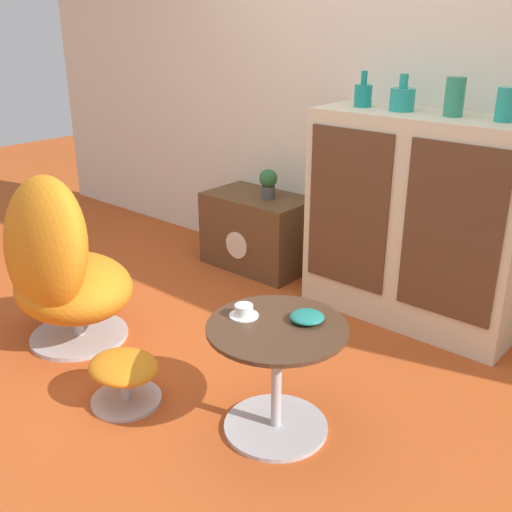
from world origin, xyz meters
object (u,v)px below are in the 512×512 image
Objects in this scene: vase_inner_right at (455,97)px; vase_rightmost at (505,105)px; ottoman at (124,373)px; sideboard at (415,221)px; potted_plant at (268,182)px; vase_inner_left at (402,98)px; coffee_table at (277,370)px; tv_console at (258,231)px; egg_chair at (59,268)px; teacup at (244,312)px; vase_leftmost at (363,94)px; bowl at (307,317)px.

vase_rightmost is at bearing 0.00° from vase_inner_right.
sideboard is at bearing 70.85° from ottoman.
vase_inner_left is at bearing -0.38° from potted_plant.
coffee_table is 2.92× the size of potted_plant.
vase_rightmost is (1.54, -0.01, 0.99)m from tv_console.
potted_plant is at bearing 83.61° from egg_chair.
tv_console is 3.69× the size of potted_plant.
egg_chair is 1.17m from teacup.
vase_leftmost is (0.77, -0.01, 0.98)m from tv_console.
bowl is at bearing -89.79° from vase_inner_right.
vase_inner_left is (1.01, -0.01, 0.98)m from tv_console.
vase_inner_left is (-0.22, 1.31, 0.94)m from coffee_table.
vase_leftmost is at bearing 180.00° from vase_rightmost.
coffee_table is 2.96× the size of vase_inner_right.
ottoman is at bearing -109.15° from sideboard.
vase_inner_left is 1.43m from bowl.
vase_inner_left reaches higher than tv_console.
vase_inner_right is 0.25m from vase_rightmost.
ottoman is 1.77× the size of vase_inner_right.
potted_plant reaches higher than coffee_table.
bowl is (0.14, -1.19, -0.07)m from sideboard.
coffee_table is 1.68m from vase_leftmost.
teacup is (1.16, 0.14, 0.08)m from egg_chair.
vase_inner_right reaches higher than coffee_table.
egg_chair reaches higher than ottoman.
ottoman is at bearing -120.46° from vase_rightmost.
vase_inner_right reaches higher than vase_rightmost.
ottoman is 2.08m from vase_inner_right.
coffee_table is (0.63, 0.30, 0.14)m from ottoman.
sideboard is 1.07m from potted_plant.
potted_plant is (-1.46, 0.01, -0.63)m from vase_rightmost.
bowl reaches higher than tv_console.
vase_leftmost is at bearing 180.00° from vase_inner_left.
tv_console is 4.51× the size of vase_rightmost.
teacup is at bearing 6.83° from egg_chair.
vase_inner_left is at bearing 99.72° from coffee_table.
vase_leftmost is at bearing -0.51° from potted_plant.
coffee_table is (1.23, -1.31, 0.04)m from tv_console.
potted_plant is (-1.07, 0.01, 0.03)m from sideboard.
bowl is (1.30, -1.20, 0.26)m from tv_console.
sideboard is at bearing 93.41° from coffee_table.
vase_rightmost reaches higher than tv_console.
potted_plant reaches higher than bowl.
vase_rightmost is at bearing 76.64° from coffee_table.
coffee_table is at bearing 7.13° from egg_chair.
vase_inner_left is 0.54m from vase_rightmost.
bowl reaches higher than coffee_table.
tv_console is 3.74× the size of vase_leftmost.
vase_inner_right is 1.21× the size of vase_rightmost.
vase_inner_left is (-0.15, 0.00, 0.65)m from sideboard.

